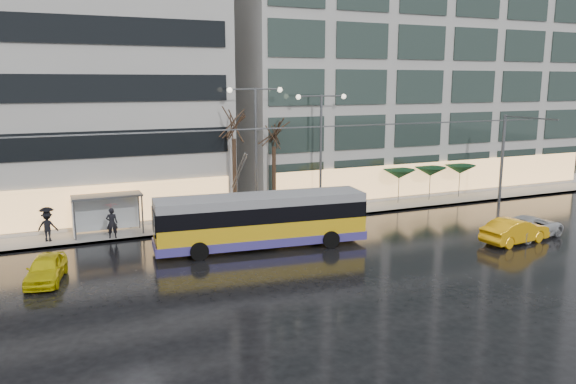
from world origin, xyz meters
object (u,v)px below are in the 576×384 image
trolleybus (261,222)px  street_lamp_near (256,135)px  taxi_a (46,269)px  bus_shelter (101,206)px

trolleybus → street_lamp_near: size_ratio=1.38×
street_lamp_near → taxi_a: 16.55m
bus_shelter → street_lamp_near: street_lamp_near is taller
trolleybus → bus_shelter: trolleybus is taller
trolleybus → bus_shelter: size_ratio=2.96×
trolleybus → street_lamp_near: bearing=72.0°
trolleybus → street_lamp_near: street_lamp_near is taller
bus_shelter → taxi_a: bus_shelter is taller
trolleybus → street_lamp_near: (2.10, 6.46, 4.46)m
bus_shelter → taxi_a: (-3.32, -7.48, -1.30)m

